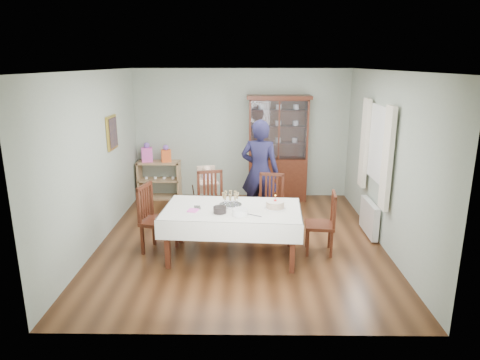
{
  "coord_description": "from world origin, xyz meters",
  "views": [
    {
      "loc": [
        0.07,
        -6.47,
        2.82
      ],
      "look_at": [
        -0.01,
        0.2,
        0.98
      ],
      "focal_mm": 32.0,
      "sensor_mm": 36.0,
      "label": 1
    }
  ],
  "objects_px": {
    "china_cabinet": "(278,147)",
    "birthday_cake": "(275,205)",
    "dining_table": "(232,232)",
    "sideboard": "(160,180)",
    "chair_far_left": "(212,214)",
    "chair_far_right": "(270,215)",
    "chair_end_left": "(158,232)",
    "woman": "(260,171)",
    "gift_bag_pink": "(147,153)",
    "gift_bag_orange": "(166,154)",
    "champagne_tray": "(230,201)",
    "chair_end_right": "(320,235)",
    "high_chair": "(207,198)"
  },
  "relations": [
    {
      "from": "dining_table",
      "to": "woman",
      "type": "distance_m",
      "value": 1.67
    },
    {
      "from": "dining_table",
      "to": "gift_bag_orange",
      "type": "bearing_deg",
      "value": 117.34
    },
    {
      "from": "sideboard",
      "to": "gift_bag_pink",
      "type": "distance_m",
      "value": 0.62
    },
    {
      "from": "chair_far_right",
      "to": "woman",
      "type": "relative_size",
      "value": 0.53
    },
    {
      "from": "sideboard",
      "to": "birthday_cake",
      "type": "distance_m",
      "value": 3.67
    },
    {
      "from": "chair_end_right",
      "to": "gift_bag_pink",
      "type": "height_order",
      "value": "gift_bag_pink"
    },
    {
      "from": "chair_end_left",
      "to": "gift_bag_orange",
      "type": "bearing_deg",
      "value": 21.61
    },
    {
      "from": "sideboard",
      "to": "china_cabinet",
      "type": "bearing_deg",
      "value": -0.49
    },
    {
      "from": "gift_bag_pink",
      "to": "gift_bag_orange",
      "type": "xyz_separation_m",
      "value": [
        0.4,
        0.0,
        -0.02
      ]
    },
    {
      "from": "china_cabinet",
      "to": "birthday_cake",
      "type": "distance_m",
      "value": 2.86
    },
    {
      "from": "chair_far_left",
      "to": "high_chair",
      "type": "height_order",
      "value": "chair_far_left"
    },
    {
      "from": "dining_table",
      "to": "gift_bag_pink",
      "type": "relative_size",
      "value": 5.07
    },
    {
      "from": "woman",
      "to": "china_cabinet",
      "type": "bearing_deg",
      "value": -94.48
    },
    {
      "from": "sideboard",
      "to": "champagne_tray",
      "type": "height_order",
      "value": "champagne_tray"
    },
    {
      "from": "china_cabinet",
      "to": "chair_end_right",
      "type": "distance_m",
      "value": 2.83
    },
    {
      "from": "chair_far_left",
      "to": "chair_end_left",
      "type": "relative_size",
      "value": 0.98
    },
    {
      "from": "chair_far_right",
      "to": "champagne_tray",
      "type": "xyz_separation_m",
      "value": [
        -0.64,
        -0.87,
        0.53
      ]
    },
    {
      "from": "chair_end_right",
      "to": "high_chair",
      "type": "relative_size",
      "value": 0.94
    },
    {
      "from": "woman",
      "to": "gift_bag_orange",
      "type": "distance_m",
      "value": 2.33
    },
    {
      "from": "sideboard",
      "to": "gift_bag_orange",
      "type": "distance_m",
      "value": 0.59
    },
    {
      "from": "gift_bag_pink",
      "to": "sideboard",
      "type": "bearing_deg",
      "value": 5.01
    },
    {
      "from": "chair_end_right",
      "to": "high_chair",
      "type": "bearing_deg",
      "value": -122.51
    },
    {
      "from": "dining_table",
      "to": "birthday_cake",
      "type": "relative_size",
      "value": 6.72
    },
    {
      "from": "chair_far_left",
      "to": "champagne_tray",
      "type": "bearing_deg",
      "value": -82.53
    },
    {
      "from": "high_chair",
      "to": "champagne_tray",
      "type": "bearing_deg",
      "value": -85.51
    },
    {
      "from": "chair_end_right",
      "to": "gift_bag_pink",
      "type": "distance_m",
      "value": 4.22
    },
    {
      "from": "gift_bag_pink",
      "to": "birthday_cake",
      "type": "bearing_deg",
      "value": -48.7
    },
    {
      "from": "chair_end_left",
      "to": "woman",
      "type": "relative_size",
      "value": 0.56
    },
    {
      "from": "gift_bag_pink",
      "to": "gift_bag_orange",
      "type": "height_order",
      "value": "gift_bag_pink"
    },
    {
      "from": "chair_far_left",
      "to": "dining_table",
      "type": "bearing_deg",
      "value": -83.64
    },
    {
      "from": "dining_table",
      "to": "chair_end_right",
      "type": "relative_size",
      "value": 2.19
    },
    {
      "from": "dining_table",
      "to": "birthday_cake",
      "type": "bearing_deg",
      "value": 0.03
    },
    {
      "from": "high_chair",
      "to": "sideboard",
      "type": "bearing_deg",
      "value": 119.34
    },
    {
      "from": "china_cabinet",
      "to": "gift_bag_orange",
      "type": "distance_m",
      "value": 2.34
    },
    {
      "from": "chair_end_left",
      "to": "china_cabinet",
      "type": "bearing_deg",
      "value": -22.57
    },
    {
      "from": "dining_table",
      "to": "sideboard",
      "type": "height_order",
      "value": "sideboard"
    },
    {
      "from": "high_chair",
      "to": "gift_bag_orange",
      "type": "xyz_separation_m",
      "value": [
        -0.96,
        1.21,
        0.57
      ]
    },
    {
      "from": "chair_far_left",
      "to": "chair_far_right",
      "type": "xyz_separation_m",
      "value": [
        0.99,
        0.01,
        -0.01
      ]
    },
    {
      "from": "chair_end_left",
      "to": "birthday_cake",
      "type": "bearing_deg",
      "value": -81.5
    },
    {
      "from": "high_chair",
      "to": "champagne_tray",
      "type": "xyz_separation_m",
      "value": [
        0.48,
        -1.49,
        0.43
      ]
    },
    {
      "from": "woman",
      "to": "gift_bag_pink",
      "type": "bearing_deg",
      "value": -16.98
    },
    {
      "from": "birthday_cake",
      "to": "china_cabinet",
      "type": "bearing_deg",
      "value": 85.19
    },
    {
      "from": "dining_table",
      "to": "woman",
      "type": "height_order",
      "value": "woman"
    },
    {
      "from": "chair_far_left",
      "to": "sideboard",
      "type": "bearing_deg",
      "value": 109.93
    },
    {
      "from": "champagne_tray",
      "to": "woman",
      "type": "bearing_deg",
      "value": 70.73
    },
    {
      "from": "dining_table",
      "to": "gift_bag_pink",
      "type": "distance_m",
      "value": 3.44
    },
    {
      "from": "chair_end_left",
      "to": "woman",
      "type": "distance_m",
      "value": 2.16
    },
    {
      "from": "dining_table",
      "to": "china_cabinet",
      "type": "relative_size",
      "value": 0.95
    },
    {
      "from": "china_cabinet",
      "to": "champagne_tray",
      "type": "relative_size",
      "value": 6.45
    },
    {
      "from": "chair_far_left",
      "to": "birthday_cake",
      "type": "xyz_separation_m",
      "value": [
        1.0,
        -0.99,
        0.51
      ]
    }
  ]
}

